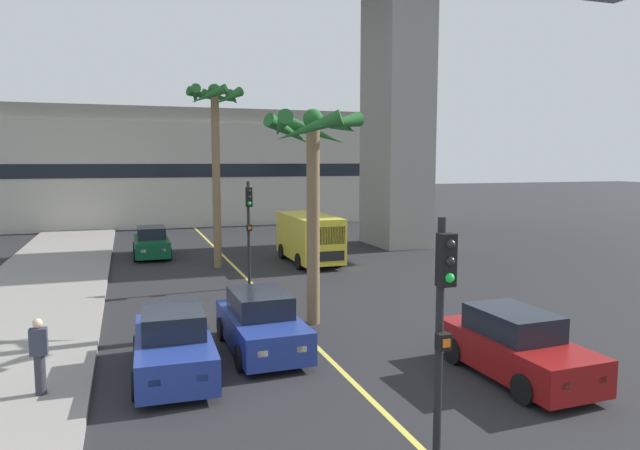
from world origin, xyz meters
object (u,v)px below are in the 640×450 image
at_px(traffic_light_median_near, 442,320).
at_px(palm_tree_mid_median, 215,125).
at_px(traffic_light_median_far, 249,220).
at_px(car_queue_front, 515,347).
at_px(palm_tree_near_median, 313,155).
at_px(delivery_van, 309,237).
at_px(car_queue_second, 151,243).
at_px(pedestrian_near_crosswalk, 39,355).
at_px(car_queue_third, 261,324).
at_px(car_queue_fourth, 173,345).

bearing_deg(traffic_light_median_near, palm_tree_mid_median, 90.90).
bearing_deg(traffic_light_median_far, car_queue_front, -70.80).
xyz_separation_m(traffic_light_median_near, palm_tree_near_median, (1.05, 9.34, 2.45)).
distance_m(delivery_van, traffic_light_median_far, 6.19).
xyz_separation_m(car_queue_second, pedestrian_near_crosswalk, (-2.96, -18.09, 0.28)).
distance_m(car_queue_third, delivery_van, 13.15).
bearing_deg(traffic_light_median_near, delivery_van, 77.99).
height_order(car_queue_fourth, pedestrian_near_crosswalk, pedestrian_near_crosswalk).
height_order(car_queue_fourth, traffic_light_median_near, traffic_light_median_near).
distance_m(car_queue_fourth, delivery_van, 15.12).
distance_m(car_queue_front, traffic_light_median_far, 12.06).
xyz_separation_m(delivery_van, palm_tree_mid_median, (-4.44, 0.20, 5.34)).
xyz_separation_m(car_queue_second, traffic_light_median_near, (3.15, -23.75, 1.99)).
height_order(car_queue_second, pedestrian_near_crosswalk, pedestrian_near_crosswalk).
height_order(car_queue_second, palm_tree_mid_median, palm_tree_mid_median).
height_order(car_queue_fourth, palm_tree_mid_median, palm_tree_mid_median).
relative_size(traffic_light_median_far, palm_tree_mid_median, 0.50).
distance_m(car_queue_fourth, pedestrian_near_crosswalk, 2.84).
bearing_deg(car_queue_second, car_queue_fourth, -90.71).
relative_size(traffic_light_median_near, traffic_light_median_far, 1.00).
bearing_deg(palm_tree_mid_median, car_queue_front, -74.52).
relative_size(car_queue_second, pedestrian_near_crosswalk, 2.53).
xyz_separation_m(car_queue_second, traffic_light_median_far, (3.36, -8.89, 1.99)).
xyz_separation_m(car_queue_front, palm_tree_near_median, (-3.07, 5.72, 4.44)).
bearing_deg(pedestrian_near_crosswalk, car_queue_third, 18.44).
distance_m(traffic_light_median_far, palm_tree_mid_median, 6.20).
height_order(car_queue_third, traffic_light_median_near, traffic_light_median_near).
relative_size(car_queue_front, palm_tree_near_median, 0.63).
relative_size(car_queue_fourth, pedestrian_near_crosswalk, 2.56).
xyz_separation_m(traffic_light_median_near, traffic_light_median_far, (0.21, 14.86, 0.00)).
bearing_deg(traffic_light_median_near, pedestrian_near_crosswalk, 137.20).
distance_m(delivery_van, palm_tree_near_median, 11.24).
height_order(car_queue_third, palm_tree_near_median, palm_tree_near_median).
relative_size(delivery_van, traffic_light_median_far, 1.25).
distance_m(delivery_van, pedestrian_near_crosswalk, 17.17).
bearing_deg(pedestrian_near_crosswalk, palm_tree_near_median, 27.21).
bearing_deg(delivery_van, pedestrian_near_crosswalk, -126.65).
height_order(traffic_light_median_near, pedestrian_near_crosswalk, traffic_light_median_near).
distance_m(traffic_light_median_near, palm_tree_mid_median, 20.02).
xyz_separation_m(car_queue_third, traffic_light_median_near, (1.04, -7.35, 1.99)).
height_order(delivery_van, palm_tree_near_median, palm_tree_near_median).
relative_size(delivery_van, palm_tree_mid_median, 0.62).
distance_m(palm_tree_near_median, pedestrian_near_crosswalk, 9.07).
relative_size(car_queue_third, palm_tree_near_median, 0.63).
distance_m(car_queue_third, palm_tree_near_median, 5.29).
xyz_separation_m(car_queue_front, car_queue_fourth, (-7.49, 2.69, 0.00)).
bearing_deg(traffic_light_median_far, car_queue_third, -99.44).
xyz_separation_m(traffic_light_median_near, palm_tree_mid_median, (-0.31, 19.63, 3.92)).
xyz_separation_m(car_queue_third, pedestrian_near_crosswalk, (-5.08, -1.69, 0.28)).
xyz_separation_m(car_queue_front, car_queue_second, (-7.27, 20.13, 0.00)).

